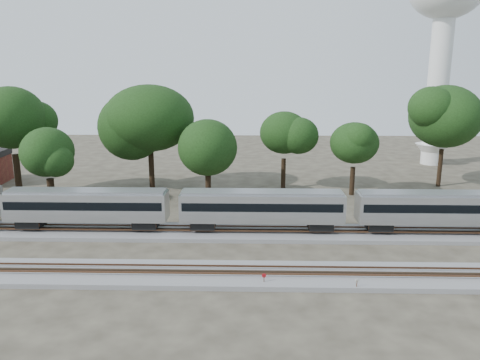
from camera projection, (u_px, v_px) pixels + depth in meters
The scene contains 15 objects.
ground at pixel (207, 257), 41.45m from camera, with size 160.00×160.00×0.00m, color #383328.
track_far at pixel (213, 232), 47.24m from camera, with size 160.00×5.00×0.73m.
track_near at pixel (202, 274), 37.51m from camera, with size 160.00×5.00×0.73m.
train at pixel (441, 207), 46.03m from camera, with size 119.57×2.90×4.28m.
switch_stand_red at pixel (264, 278), 35.74m from camera, with size 0.34×0.09×1.07m.
switch_stand_white at pixel (357, 283), 34.94m from camera, with size 0.32×0.12×1.02m.
switch_lever at pixel (299, 287), 35.48m from camera, with size 0.50×0.30×0.30m, color #512D19.
water_tower at pixel (445, 10), 77.01m from camera, with size 12.60×12.60×34.89m.
tree_1 at pixel (11, 118), 59.68m from camera, with size 10.44×10.44×14.72m.
tree_2 at pixel (47, 152), 54.41m from camera, with size 7.02×7.02×9.89m.
tree_3 at pixel (149, 118), 62.93m from camera, with size 10.06×10.06×14.18m.
tree_4 at pixel (208, 148), 58.47m from camera, with size 6.87×6.87×9.69m.
tree_5 at pixel (284, 133), 63.92m from camera, with size 7.99×7.99×11.27m.
tree_6 at pixel (354, 143), 60.80m from camera, with size 7.08×7.08×9.98m.
tree_7 at pixel (445, 117), 64.71m from camera, with size 10.11×10.11×14.25m.
Camera 1 is at (3.92, -38.68, 16.19)m, focal length 35.00 mm.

